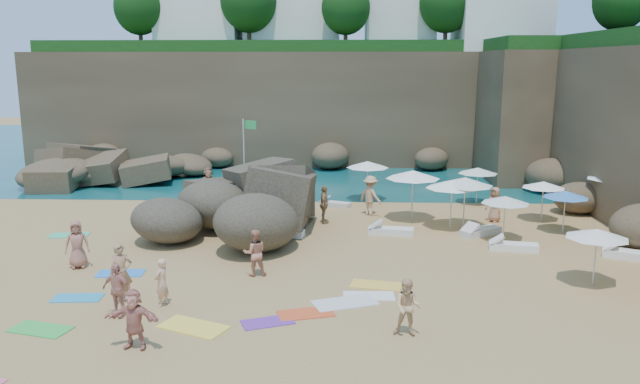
{
  "coord_description": "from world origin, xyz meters",
  "views": [
    {
      "loc": [
        3.03,
        -22.4,
        7.31
      ],
      "look_at": [
        2.0,
        3.0,
        2.0
      ],
      "focal_mm": 35.0,
      "sensor_mm": 36.0,
      "label": 1
    }
  ],
  "objects_px": {
    "lounger_0": "(283,233)",
    "person_stand_2": "(370,196)",
    "person_stand_3": "(324,205)",
    "parasol_0": "(368,165)",
    "parasol_2": "(478,171)",
    "person_stand_6": "(162,282)",
    "person_stand_5": "(209,183)",
    "rock_outcrop": "(257,234)",
    "parasol_1": "(413,175)",
    "flag_pole": "(246,146)",
    "person_stand_4": "(494,204)",
    "person_stand_1": "(255,253)"
  },
  "relations": [
    {
      "from": "lounger_0",
      "to": "person_stand_2",
      "type": "relative_size",
      "value": 0.92
    },
    {
      "from": "lounger_0",
      "to": "person_stand_3",
      "type": "bearing_deg",
      "value": 61.46
    },
    {
      "from": "parasol_0",
      "to": "person_stand_3",
      "type": "relative_size",
      "value": 1.29
    },
    {
      "from": "parasol_0",
      "to": "person_stand_2",
      "type": "relative_size",
      "value": 1.16
    },
    {
      "from": "parasol_2",
      "to": "person_stand_2",
      "type": "distance_m",
      "value": 6.32
    },
    {
      "from": "lounger_0",
      "to": "person_stand_6",
      "type": "relative_size",
      "value": 1.2
    },
    {
      "from": "lounger_0",
      "to": "person_stand_3",
      "type": "xyz_separation_m",
      "value": [
        1.69,
        2.29,
        0.74
      ]
    },
    {
      "from": "person_stand_5",
      "to": "person_stand_6",
      "type": "xyz_separation_m",
      "value": [
        1.8,
        -14.97,
        -0.14
      ]
    },
    {
      "from": "rock_outcrop",
      "to": "parasol_2",
      "type": "bearing_deg",
      "value": 30.14
    },
    {
      "from": "parasol_0",
      "to": "lounger_0",
      "type": "height_order",
      "value": "parasol_0"
    },
    {
      "from": "parasol_0",
      "to": "parasol_2",
      "type": "distance_m",
      "value": 5.74
    },
    {
      "from": "parasol_1",
      "to": "lounger_0",
      "type": "height_order",
      "value": "parasol_1"
    },
    {
      "from": "flag_pole",
      "to": "person_stand_3",
      "type": "relative_size",
      "value": 2.39
    },
    {
      "from": "person_stand_6",
      "to": "person_stand_3",
      "type": "bearing_deg",
      "value": 175.16
    },
    {
      "from": "lounger_0",
      "to": "person_stand_4",
      "type": "bearing_deg",
      "value": 24.66
    },
    {
      "from": "rock_outcrop",
      "to": "flag_pole",
      "type": "height_order",
      "value": "flag_pole"
    },
    {
      "from": "parasol_2",
      "to": "person_stand_3",
      "type": "xyz_separation_m",
      "value": [
        -7.85,
        -4.28,
        -0.9
      ]
    },
    {
      "from": "person_stand_5",
      "to": "parasol_0",
      "type": "bearing_deg",
      "value": -27.73
    },
    {
      "from": "person_stand_2",
      "to": "rock_outcrop",
      "type": "bearing_deg",
      "value": 79.36
    },
    {
      "from": "person_stand_4",
      "to": "person_stand_6",
      "type": "relative_size",
      "value": 1.09
    },
    {
      "from": "parasol_1",
      "to": "person_stand_6",
      "type": "relative_size",
      "value": 1.68
    },
    {
      "from": "person_stand_1",
      "to": "person_stand_3",
      "type": "bearing_deg",
      "value": -120.32
    },
    {
      "from": "parasol_1",
      "to": "person_stand_3",
      "type": "bearing_deg",
      "value": -170.36
    },
    {
      "from": "parasol_1",
      "to": "person_stand_5",
      "type": "bearing_deg",
      "value": 158.72
    },
    {
      "from": "person_stand_6",
      "to": "person_stand_4",
      "type": "bearing_deg",
      "value": 150.29
    },
    {
      "from": "parasol_0",
      "to": "person_stand_4",
      "type": "relative_size",
      "value": 1.38
    },
    {
      "from": "person_stand_6",
      "to": "person_stand_5",
      "type": "bearing_deg",
      "value": -153.6
    },
    {
      "from": "person_stand_4",
      "to": "person_stand_5",
      "type": "relative_size",
      "value": 0.92
    },
    {
      "from": "parasol_1",
      "to": "person_stand_5",
      "type": "xyz_separation_m",
      "value": [
        -10.51,
        4.09,
        -1.3
      ]
    },
    {
      "from": "flag_pole",
      "to": "person_stand_6",
      "type": "bearing_deg",
      "value": -89.88
    },
    {
      "from": "person_stand_2",
      "to": "person_stand_3",
      "type": "xyz_separation_m",
      "value": [
        -2.19,
        -1.61,
        -0.09
      ]
    },
    {
      "from": "person_stand_3",
      "to": "person_stand_4",
      "type": "relative_size",
      "value": 1.07
    },
    {
      "from": "parasol_1",
      "to": "lounger_0",
      "type": "bearing_deg",
      "value": -152.68
    },
    {
      "from": "flag_pole",
      "to": "person_stand_1",
      "type": "relative_size",
      "value": 2.55
    },
    {
      "from": "person_stand_1",
      "to": "person_stand_3",
      "type": "height_order",
      "value": "person_stand_3"
    },
    {
      "from": "person_stand_3",
      "to": "person_stand_1",
      "type": "bearing_deg",
      "value": 165.78
    },
    {
      "from": "flag_pole",
      "to": "lounger_0",
      "type": "xyz_separation_m",
      "value": [
        2.96,
        -9.1,
        -2.54
      ]
    },
    {
      "from": "parasol_0",
      "to": "person_stand_1",
      "type": "height_order",
      "value": "parasol_0"
    },
    {
      "from": "parasol_0",
      "to": "parasol_1",
      "type": "height_order",
      "value": "parasol_1"
    },
    {
      "from": "parasol_1",
      "to": "parasol_2",
      "type": "distance_m",
      "value": 5.21
    },
    {
      "from": "rock_outcrop",
      "to": "person_stand_3",
      "type": "relative_size",
      "value": 4.2
    },
    {
      "from": "parasol_0",
      "to": "person_stand_5",
      "type": "bearing_deg",
      "value": -179.32
    },
    {
      "from": "person_stand_1",
      "to": "person_stand_4",
      "type": "bearing_deg",
      "value": -155.6
    },
    {
      "from": "flag_pole",
      "to": "person_stand_3",
      "type": "xyz_separation_m",
      "value": [
        4.65,
        -6.81,
        -1.8
      ]
    },
    {
      "from": "parasol_0",
      "to": "parasol_2",
      "type": "height_order",
      "value": "parasol_0"
    },
    {
      "from": "parasol_1",
      "to": "person_stand_3",
      "type": "height_order",
      "value": "parasol_1"
    },
    {
      "from": "flag_pole",
      "to": "person_stand_4",
      "type": "relative_size",
      "value": 2.56
    },
    {
      "from": "person_stand_2",
      "to": "person_stand_5",
      "type": "bearing_deg",
      "value": 23.98
    },
    {
      "from": "flag_pole",
      "to": "person_stand_2",
      "type": "distance_m",
      "value": 8.75
    },
    {
      "from": "rock_outcrop",
      "to": "person_stand_6",
      "type": "bearing_deg",
      "value": -101.96
    }
  ]
}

